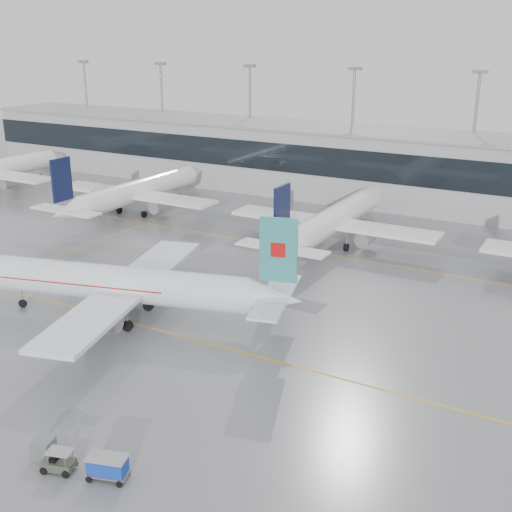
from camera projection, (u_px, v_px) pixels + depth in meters
The scene contains 14 objects.
ground at pixel (195, 340), 62.10m from camera, with size 320.00×320.00×0.00m, color gray.
taxi_line_main at pixel (195, 340), 62.10m from camera, with size 120.00×0.25×0.01m, color gold.
taxi_line_north at pixel (321, 253), 86.81m from camera, with size 120.00×0.25×0.01m, color gold.
taxi_line_cross at pixel (77, 249), 88.39m from camera, with size 0.25×60.00×0.01m, color gold.
terminal at pixel (397, 169), 111.21m from camera, with size 180.00×15.00×12.00m, color #9E9EA2.
terminal_glass at pixel (384, 168), 104.51m from camera, with size 180.00×0.20×5.00m, color black.
terminal_roof at pixel (400, 133), 109.19m from camera, with size 182.00×16.00×0.40m, color gray.
light_masts at pixel (411, 122), 113.76m from camera, with size 156.40×1.00×22.60m.
air_canada_jet at pixel (125, 285), 65.42m from camera, with size 37.33×30.67×12.02m.
parked_jet_b at pixel (135, 192), 104.90m from camera, with size 29.64×36.96×11.72m.
parked_jet_c at pixel (333, 220), 88.64m from camera, with size 29.64×36.96×11.72m.
baggage_tug at pixel (59, 464), 43.24m from camera, with size 3.32×1.92×1.58m.
baggage_cart at pixel (108, 466), 42.36m from camera, with size 3.00×2.20×1.66m.
gse_unit at pixel (43, 448), 44.63m from camera, with size 1.38×1.29×1.38m, color slate.
Camera 1 is at (32.68, -45.95, 27.89)m, focal length 45.00 mm.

